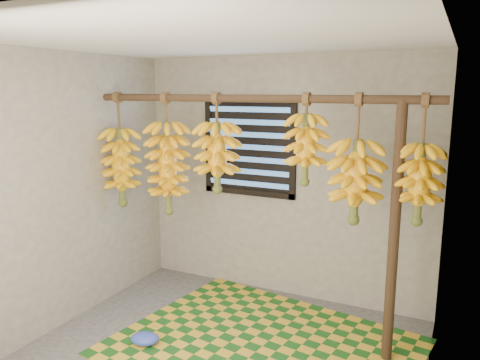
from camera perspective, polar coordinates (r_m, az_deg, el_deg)
The scene contains 15 objects.
ceiling at distance 3.25m, azimuth -4.45°, elevation 16.85°, with size 3.00×3.00×0.01m, color silver.
wall_back at distance 4.68m, azimuth 5.14°, elevation 0.19°, with size 3.00×0.01×2.40m, color slate.
wall_left at distance 4.29m, azimuth -21.83°, elevation -1.55°, with size 0.01×3.00×2.40m, color slate.
wall_right at distance 2.93m, azimuth 22.50°, elevation -7.20°, with size 0.01×3.00×2.40m, color slate.
window at distance 4.74m, azimuth 1.12°, elevation 4.05°, with size 1.00×0.04×1.00m.
hanging_pole at distance 3.85m, azimuth 0.99°, elevation 9.92°, with size 0.06×0.06×3.00m, color #3A2516.
support_post at distance 3.68m, azimuth 18.26°, elevation -6.53°, with size 0.08×0.08×2.00m, color #3A2516.
woven_mat at distance 4.06m, azimuth 2.74°, elevation -19.64°, with size 2.30×1.84×0.01m, color #185117.
plastic_bag at distance 4.13m, azimuth -11.52°, elevation -18.43°, with size 0.24×0.18×0.10m, color #3248BB.
banana_bunch_a at distance 4.65m, azimuth -14.29°, elevation 1.54°, with size 0.35×0.35×1.09m.
banana_bunch_b at distance 4.32m, azimuth -8.80°, elevation 1.45°, with size 0.37×0.37×1.10m.
banana_bunch_c at distance 4.03m, azimuth -2.80°, elevation 2.79°, with size 0.37×0.37×0.85m.
banana_bunch_d at distance 3.70m, azimuth 7.98°, elevation 3.74°, with size 0.33×0.33×0.72m.
banana_bunch_e at distance 3.63m, azimuth 13.87°, elevation -0.19°, with size 0.40×0.40×0.98m.
banana_bunch_f at distance 3.56m, azimuth 21.03°, elevation -0.44°, with size 0.30×0.30×0.93m.
Camera 1 is at (1.63, -2.79, 2.07)m, focal length 35.00 mm.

